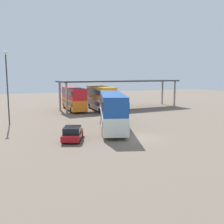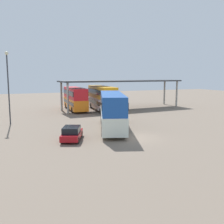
{
  "view_description": "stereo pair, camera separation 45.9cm",
  "coord_description": "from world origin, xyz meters",
  "views": [
    {
      "loc": [
        -12.46,
        -22.09,
        6.22
      ],
      "look_at": [
        -0.63,
        4.77,
        2.0
      ],
      "focal_mm": 41.14,
      "sensor_mm": 36.0,
      "label": 1
    },
    {
      "loc": [
        -12.03,
        -22.27,
        6.22
      ],
      "look_at": [
        -0.63,
        4.77,
        2.0
      ],
      "focal_mm": 41.14,
      "sensor_mm": 36.0,
      "label": 2
    }
  ],
  "objects": [
    {
      "name": "ground_plane",
      "position": [
        0.0,
        0.0,
        0.0
      ],
      "size": [
        140.0,
        140.0,
        0.0
      ],
      "primitive_type": "plane",
      "color": "#726354"
    },
    {
      "name": "double_decker_main",
      "position": [
        -0.62,
        4.78,
        2.28
      ],
      "size": [
        6.25,
        11.65,
        4.15
      ],
      "rotation": [
        0.0,
        0.0,
        1.23
      ],
      "color": "silver",
      "rests_on": "ground_plane"
    },
    {
      "name": "parked_hatchback",
      "position": [
        -6.22,
        1.48,
        0.67
      ],
      "size": [
        3.02,
        4.15,
        1.35
      ],
      "rotation": [
        0.0,
        0.0,
        1.17
      ],
      "color": "#A01017",
      "rests_on": "ground_plane"
    },
    {
      "name": "double_decker_near_canopy",
      "position": [
        -0.37,
        22.39,
        2.21
      ],
      "size": [
        3.07,
        10.47,
        4.02
      ],
      "rotation": [
        0.0,
        0.0,
        1.51
      ],
      "color": "orange",
      "rests_on": "ground_plane"
    },
    {
      "name": "double_decker_mid_row",
      "position": [
        3.78,
        19.86,
        2.35
      ],
      "size": [
        3.52,
        11.65,
        4.3
      ],
      "rotation": [
        0.0,
        0.0,
        1.48
      ],
      "color": "white",
      "rests_on": "ground_plane"
    },
    {
      "name": "depot_canopy",
      "position": [
        8.62,
        21.44,
        4.94
      ],
      "size": [
        23.95,
        6.5,
        5.27
      ],
      "rotation": [
        0.0,
        0.0,
        0.06
      ],
      "color": "#33353A",
      "rests_on": "ground_plane"
    },
    {
      "name": "lamppost_tall",
      "position": [
        -11.48,
        12.3,
        5.62
      ],
      "size": [
        0.44,
        0.44,
        9.12
      ],
      "color": "#33353A",
      "rests_on": "ground_plane"
    }
  ]
}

